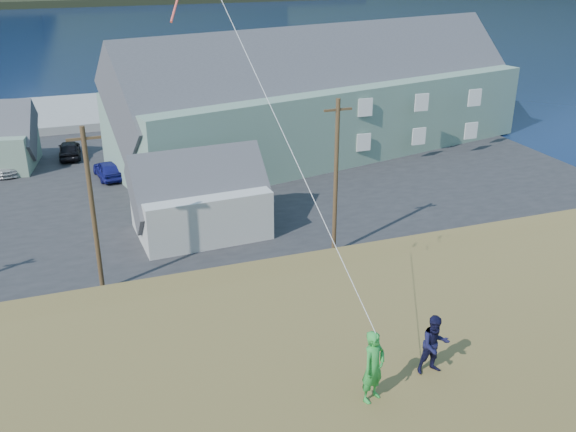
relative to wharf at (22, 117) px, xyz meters
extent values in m
plane|color=#0A1638|center=(6.00, -40.00, -0.45)|extent=(900.00, 900.00, 0.00)
cube|color=#4C3D19|center=(6.00, -42.00, -0.40)|extent=(110.00, 8.00, 0.10)
cube|color=#28282B|center=(6.00, -23.00, -0.39)|extent=(72.00, 36.00, 0.12)
cube|color=gray|center=(0.00, 0.00, 0.00)|extent=(26.00, 14.00, 0.90)
cube|color=gray|center=(24.98, -19.82, 2.73)|extent=(37.04, 17.76, 6.12)
cube|color=#47474C|center=(24.98, -19.82, 7.42)|extent=(37.48, 17.62, 9.94)
cube|color=beige|center=(10.96, -33.09, 1.18)|extent=(7.79, 5.75, 3.01)
cube|color=#47474C|center=(10.96, -33.09, 3.44)|extent=(8.29, 5.69, 5.30)
cylinder|color=#47331E|center=(4.55, -38.50, 4.02)|extent=(0.24, 0.24, 8.69)
cylinder|color=#47331E|center=(17.51, -38.50, 4.17)|extent=(0.24, 0.24, 9.00)
imported|color=#BABABA|center=(-0.81, -16.60, 0.33)|extent=(2.02, 4.61, 1.32)
imported|color=black|center=(4.03, -14.55, 0.39)|extent=(1.91, 4.31, 1.44)
imported|color=navy|center=(6.51, -20.87, 0.35)|extent=(2.12, 4.16, 1.36)
imported|color=green|center=(9.38, -58.67, 7.62)|extent=(0.75, 0.64, 1.73)
imported|color=black|center=(11.18, -58.27, 7.50)|extent=(0.78, 0.63, 1.51)
cylinder|color=white|center=(8.52, -54.60, 12.35)|extent=(0.02, 0.02, 11.35)
camera|label=1|loc=(3.66, -68.94, 16.13)|focal=40.00mm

